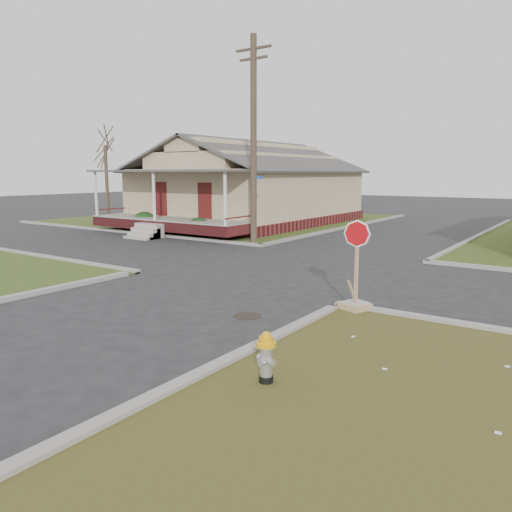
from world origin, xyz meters
The scene contains 11 objects.
ground centered at (0.00, 0.00, 0.00)m, with size 120.00×120.00×0.00m, color #232426.
verge_far_left centered at (-13.00, 18.00, 0.03)m, with size 19.00×19.00×0.05m, color #344C1B.
curbs centered at (0.00, 5.00, 0.00)m, with size 80.00×40.00×0.12m, color gray, non-canonical shape.
manhole centered at (2.20, -0.50, 0.01)m, with size 0.64×0.64×0.01m, color black.
corner_house centered at (-10.00, 16.68, 2.28)m, with size 10.10×15.50×5.30m.
utility_pole centered at (-4.20, 8.90, 4.66)m, with size 1.80×0.28×9.00m.
tree_far_left centered at (-18.00, 12.00, 2.50)m, with size 0.22×0.22×4.90m, color #413125.
fire_hydrant centered at (4.60, -3.35, 0.49)m, with size 0.30×0.30×0.80m.
stop_sign centered at (4.03, 1.27, 0.50)m, with size 0.60×0.58×2.10m.
hedge_left centered at (-11.92, 9.53, 0.59)m, with size 1.41×1.16×1.08m, color #143714.
hedge_right centered at (-7.91, 9.42, 0.55)m, with size 1.31×1.08×1.00m, color #143714.
Camera 1 is at (8.57, -9.35, 3.21)m, focal length 35.00 mm.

